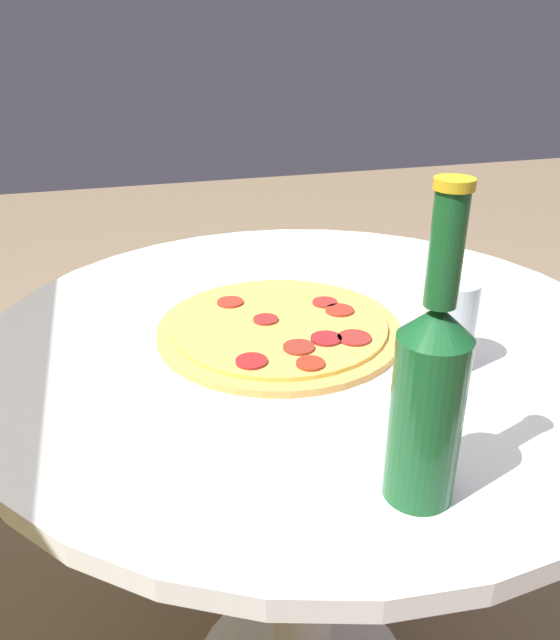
% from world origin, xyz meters
% --- Properties ---
extents(table, '(0.89, 0.89, 0.74)m').
position_xyz_m(table, '(0.00, 0.00, 0.56)').
color(table, white).
rests_on(table, ground_plane).
extents(pizza, '(0.33, 0.33, 0.02)m').
position_xyz_m(pizza, '(-0.00, 0.04, 0.75)').
color(pizza, '#C68E47').
rests_on(pizza, table).
extents(beer_bottle, '(0.06, 0.06, 0.28)m').
position_xyz_m(beer_bottle, '(-0.34, 0.01, 0.85)').
color(beer_bottle, '#144C23').
rests_on(beer_bottle, table).
extents(drinking_glass, '(0.06, 0.06, 0.11)m').
position_xyz_m(drinking_glass, '(-0.14, -0.13, 0.80)').
color(drinking_glass, '#ADBCC6').
rests_on(drinking_glass, table).
extents(napkin, '(0.12, 0.10, 0.01)m').
position_xyz_m(napkin, '(0.05, -0.21, 0.75)').
color(napkin, white).
rests_on(napkin, table).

